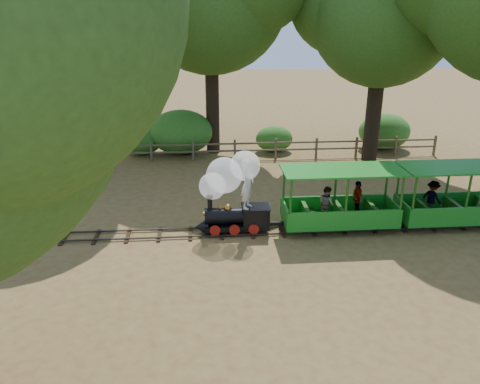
{
  "coord_description": "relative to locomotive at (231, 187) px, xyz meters",
  "views": [
    {
      "loc": [
        -2.49,
        -13.7,
        6.77
      ],
      "look_at": [
        -1.35,
        0.5,
        1.23
      ],
      "focal_mm": 35.0,
      "sensor_mm": 36.0,
      "label": 1
    }
  ],
  "objects": [
    {
      "name": "track",
      "position": [
        1.68,
        -0.06,
        -1.5
      ],
      "size": [
        22.0,
        1.0,
        0.1
      ],
      "color": "#3F3D3A",
      "rests_on": "ground"
    },
    {
      "name": "shrub_east",
      "position": [
        8.54,
        9.24,
        -0.65
      ],
      "size": [
        2.67,
        2.06,
        1.85
      ],
      "primitive_type": "ellipsoid",
      "color": "#2D6B1E",
      "rests_on": "ground"
    },
    {
      "name": "carriage_front",
      "position": [
        3.55,
        -0.06,
        -0.76
      ],
      "size": [
        3.84,
        1.57,
        1.99
      ],
      "color": "#1D871F",
      "rests_on": "track"
    },
    {
      "name": "carriage_rear",
      "position": [
        7.46,
        -0.04,
        -0.75
      ],
      "size": [
        3.84,
        1.57,
        1.99
      ],
      "color": "#1D871F",
      "rests_on": "track"
    },
    {
      "name": "ground",
      "position": [
        1.68,
        -0.06,
        -1.57
      ],
      "size": [
        90.0,
        90.0,
        0.0
      ],
      "primitive_type": "plane",
      "color": "olive",
      "rests_on": "ground"
    },
    {
      "name": "fence",
      "position": [
        1.68,
        7.94,
        -0.99
      ],
      "size": [
        18.1,
        0.1,
        1.0
      ],
      "color": "brown",
      "rests_on": "ground"
    },
    {
      "name": "shrub_mid_e",
      "position": [
        2.78,
        9.24,
        -0.91
      ],
      "size": [
        1.9,
        1.46,
        1.31
      ],
      "primitive_type": "ellipsoid",
      "color": "#2D6B1E",
      "rests_on": "ground"
    },
    {
      "name": "oak_nw",
      "position": [
        -6.86,
        6.03,
        5.34
      ],
      "size": [
        8.45,
        7.43,
        9.94
      ],
      "color": "#2D2116",
      "rests_on": "ground"
    },
    {
      "name": "locomotive",
      "position": [
        0.0,
        0.0,
        0.0
      ],
      "size": [
        2.41,
        1.13,
        2.77
      ],
      "color": "black",
      "rests_on": "ground"
    },
    {
      "name": "oak_ne",
      "position": [
        7.15,
        7.52,
        5.43
      ],
      "size": [
        8.02,
        7.06,
        9.88
      ],
      "color": "#2D2116",
      "rests_on": "ground"
    },
    {
      "name": "shrub_mid_w",
      "position": [
        -1.93,
        9.24,
        -0.47
      ],
      "size": [
        3.19,
        2.46,
        2.21
      ],
      "primitive_type": "ellipsoid",
      "color": "#2D6B1E",
      "rests_on": "ground"
    },
    {
      "name": "shrub_west",
      "position": [
        -3.92,
        9.24,
        -0.87
      ],
      "size": [
        2.03,
        1.56,
        1.4
      ],
      "primitive_type": "ellipsoid",
      "color": "#2D6B1E",
      "rests_on": "ground"
    }
  ]
}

